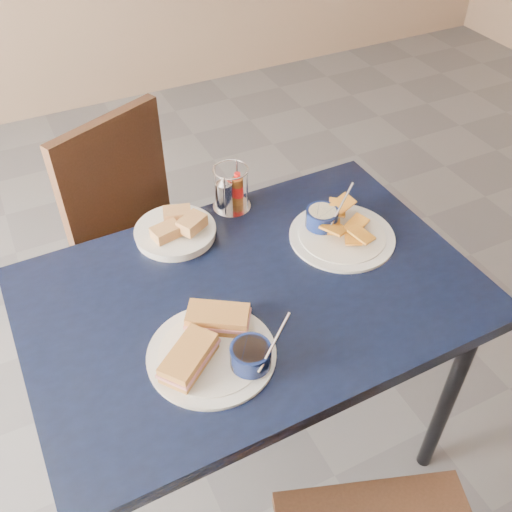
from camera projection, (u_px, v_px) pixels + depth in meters
name	position (u px, v px, depth m)	size (l,w,h in m)	color
ground	(288.00, 401.00, 2.04)	(6.00, 6.00, 0.00)	#58585E
dining_table	(252.00, 310.00, 1.46)	(1.12, 0.76, 0.75)	black
chair_far	(149.00, 224.00, 1.98)	(0.55, 0.55, 0.89)	#311B10
sandwich_plate	(215.00, 347.00, 1.25)	(0.31, 0.29, 0.12)	white
plantain_plate	(336.00, 229.00, 1.55)	(0.29, 0.29, 0.12)	white
bread_basket	(176.00, 230.00, 1.55)	(0.22, 0.22, 0.07)	white
condiment_caddy	(230.00, 192.00, 1.62)	(0.11, 0.11, 0.14)	silver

